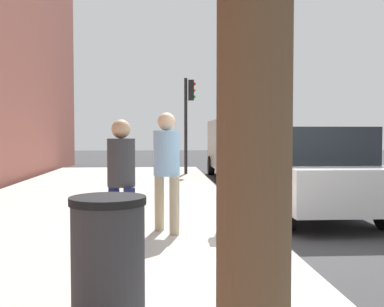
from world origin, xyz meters
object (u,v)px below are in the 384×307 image
(parking_meter, at_px, (221,164))
(traffic_signal, at_px, (188,110))
(trash_bin, at_px, (108,262))
(pedestrian_at_meter, at_px, (167,161))
(pedestrian_bystander, at_px, (121,173))
(parked_sedan_near, at_px, (311,171))
(parked_van_far, at_px, (242,145))

(parking_meter, height_order, traffic_signal, traffic_signal)
(traffic_signal, height_order, trash_bin, traffic_signal)
(pedestrian_at_meter, distance_m, pedestrian_bystander, 1.02)
(parking_meter, bearing_deg, parked_sedan_near, -50.46)
(pedestrian_bystander, distance_m, trash_bin, 2.54)
(parked_van_far, bearing_deg, trash_bin, 164.95)
(pedestrian_at_meter, height_order, trash_bin, pedestrian_at_meter)
(parked_van_far, height_order, trash_bin, parked_van_far)
(parking_meter, bearing_deg, pedestrian_bystander, 126.93)
(parked_van_far, relative_size, traffic_signal, 1.45)
(parked_sedan_near, bearing_deg, pedestrian_at_meter, 124.37)
(parked_van_far, distance_m, trash_bin, 13.25)
(parked_van_far, relative_size, trash_bin, 5.17)
(parked_van_far, bearing_deg, traffic_signal, 72.97)
(pedestrian_at_meter, bearing_deg, parked_sedan_near, 0.15)
(parked_sedan_near, bearing_deg, trash_bin, 147.04)
(pedestrian_bystander, relative_size, traffic_signal, 0.47)
(pedestrian_at_meter, bearing_deg, traffic_signal, 50.07)
(traffic_signal, xyz_separation_m, trash_bin, (-13.38, 1.52, -1.92))
(trash_bin, bearing_deg, pedestrian_bystander, 2.37)
(parking_meter, height_order, parked_van_far, parked_van_far)
(pedestrian_bystander, distance_m, parked_van_far, 10.89)
(parking_meter, distance_m, pedestrian_at_meter, 0.93)
(parked_sedan_near, xyz_separation_m, trash_bin, (-5.30, 3.44, -0.24))
(pedestrian_bystander, distance_m, parked_sedan_near, 4.53)
(parked_van_far, xyz_separation_m, trash_bin, (-12.79, 3.44, -0.60))
(parking_meter, relative_size, pedestrian_at_meter, 0.78)
(pedestrian_bystander, xyz_separation_m, parked_van_far, (10.30, -3.54, 0.13))
(pedestrian_bystander, relative_size, parked_van_far, 0.32)
(pedestrian_at_meter, distance_m, trash_bin, 3.39)
(pedestrian_bystander, height_order, parked_van_far, parked_van_far)
(parked_sedan_near, bearing_deg, traffic_signal, 13.39)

